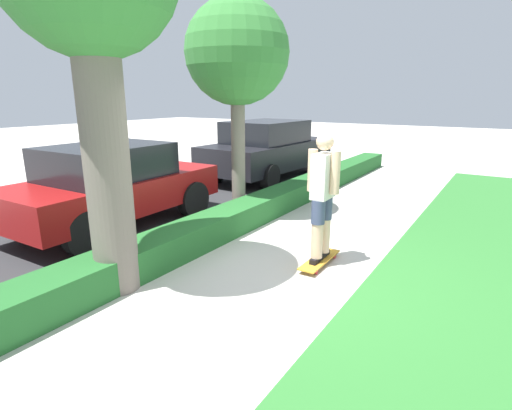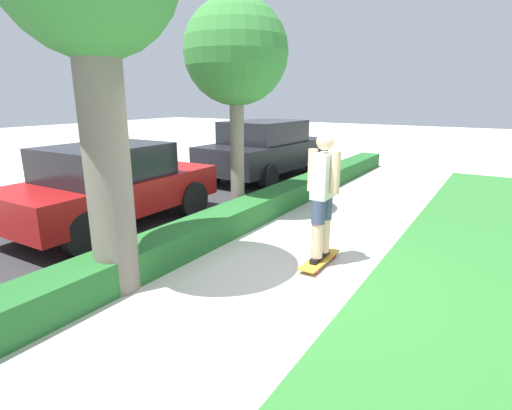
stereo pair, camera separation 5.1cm
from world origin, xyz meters
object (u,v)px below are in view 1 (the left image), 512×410
(skater_person, at_px, (323,194))
(parked_car_middle, at_px, (113,184))
(tree_mid, at_px, (237,54))
(skateboard, at_px, (320,260))
(parked_car_rear, at_px, (268,149))

(skater_person, height_order, parked_car_middle, skater_person)
(tree_mid, bearing_deg, skater_person, -120.24)
(skateboard, xyz_separation_m, parked_car_rear, (4.95, 3.85, 0.77))
(tree_mid, distance_m, parked_car_rear, 4.45)
(tree_mid, xyz_separation_m, parked_car_rear, (3.58, 1.50, -2.18))
(parked_car_rear, bearing_deg, parked_car_middle, -177.41)
(skateboard, bearing_deg, parked_car_middle, 96.33)
(parked_car_middle, bearing_deg, skateboard, -85.00)
(tree_mid, xyz_separation_m, parked_car_middle, (-1.79, 1.47, -2.24))
(tree_mid, distance_m, parked_car_middle, 3.22)
(skater_person, height_order, tree_mid, tree_mid)
(skater_person, bearing_deg, tree_mid, 59.76)
(skateboard, bearing_deg, skater_person, 0.00)
(skater_person, bearing_deg, parked_car_middle, 96.33)
(parked_car_rear, bearing_deg, skateboard, -139.84)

